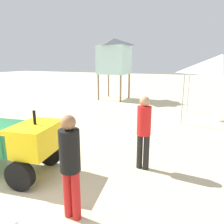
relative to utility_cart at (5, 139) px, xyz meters
The scene contains 5 objects.
utility_cart is the anchor object (origin of this frame).
lifeguard_near_center 3.14m from the utility_cart, 26.64° to the left, with size 0.32×0.32×1.75m.
lifeguard_near_right 2.32m from the utility_cart, 16.17° to the right, with size 0.32×0.32×1.74m.
popup_canopy 8.28m from the utility_cart, 56.52° to the left, with size 2.59×2.59×2.77m.
lifeguard_tower 10.21m from the utility_cart, 99.41° to the left, with size 1.98×1.98×3.91m.
Camera 1 is at (3.57, -1.89, 2.50)m, focal length 33.93 mm.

